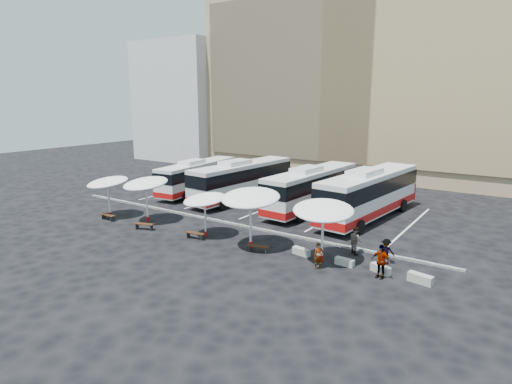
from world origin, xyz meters
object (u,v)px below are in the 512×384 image
Objects in this scene: wood_bench_1 at (144,225)px; passenger_1 at (356,240)px; bus_2 at (312,187)px; conc_bench_0 at (301,252)px; passenger_0 at (319,256)px; sunshade_1 at (146,184)px; sunshade_4 at (323,211)px; sunshade_0 at (108,182)px; wood_bench_0 at (108,216)px; conc_bench_3 at (420,279)px; wood_bench_2 at (195,234)px; bus_0 at (198,176)px; sunshade_2 at (205,200)px; conc_bench_1 at (345,262)px; passenger_2 at (381,261)px; passenger_3 at (386,251)px; wood_bench_3 at (258,247)px; conc_bench_2 at (381,269)px; sunshade_3 at (251,198)px; bus_3 at (370,193)px; bus_1 at (243,179)px.

passenger_1 reaches higher than wood_bench_1.
conc_bench_0 is at bearing -63.15° from bus_2.
bus_2 reaches higher than passenger_0.
sunshade_4 is at bearing -0.02° from sunshade_1.
wood_bench_0 is at bearing -45.67° from sunshade_0.
wood_bench_2 is at bearing -175.21° from conc_bench_3.
wood_bench_1 is (5.17, -11.85, -1.44)m from bus_0.
sunshade_2 reaches higher than conc_bench_1.
wood_bench_1 reaches higher than wood_bench_2.
passenger_1 is at bearing 143.26° from passenger_2.
passenger_3 reaches higher than conc_bench_1.
conc_bench_3 reaches higher than wood_bench_1.
wood_bench_3 is 7.61m from conc_bench_2.
conc_bench_1 is at bearing -51.33° from bus_2.
conc_bench_0 is at bearing 12.33° from sunshade_3.
conc_bench_2 is at bearing -61.25° from bus_3.
sunshade_4 is (18.80, 0.78, 0.28)m from sunshade_0.
sunshade_3 is at bearing -168.26° from passenger_2.
bus_2 is 8.01× the size of passenger_3.
bus_3 reaches higher than passenger_0.
wood_bench_1 is (4.32, -0.09, 0.01)m from wood_bench_0.
sunshade_2 is 12.68m from conc_bench_2.
sunshade_0 is at bearing -134.70° from bus_2.
wood_bench_0 is 1.15× the size of conc_bench_3.
sunshade_2 is (9.84, 0.59, -0.23)m from sunshade_0.
sunshade_4 reaches higher than conc_bench_1.
passenger_3 is (1.90, 1.57, 0.56)m from conc_bench_1.
bus_0 is 22.71m from conc_bench_1.
wood_bench_1 is at bearing -174.77° from conc_bench_3.
wood_bench_1 is (-8.87, -1.17, -3.01)m from sunshade_3.
conc_bench_3 is (10.55, 0.60, -3.12)m from sunshade_3.
conc_bench_2 is at bearing 8.38° from wood_bench_3.
wood_bench_0 reaches higher than wood_bench_2.
passenger_0 is (-5.33, -1.32, 0.53)m from conc_bench_3.
sunshade_4 is 2.47× the size of passenger_2.
bus_2 reaches higher than sunshade_0.
wood_bench_2 is (-0.19, -0.88, -2.32)m from sunshade_2.
sunshade_0 is 13.92m from sunshade_3.
bus_0 reaches higher than passenger_3.
wood_bench_1 reaches higher than conc_bench_2.
sunshade_3 is (10.27, -0.43, 0.30)m from sunshade_1.
bus_1 is 10.56m from sunshade_1.
passenger_0 is (9.49, -0.07, 0.43)m from wood_bench_2.
sunshade_3 is 7.05m from conc_bench_1.
wood_bench_2 is 1.25× the size of conc_bench_2.
sunshade_2 reaches higher than wood_bench_0.
sunshade_1 is at bearing -179.52° from conc_bench_3.
bus_0 is 7.78× the size of wood_bench_3.
passenger_2 is at bearing -30.82° from bus_0.
bus_0 is 11.08m from sunshade_0.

